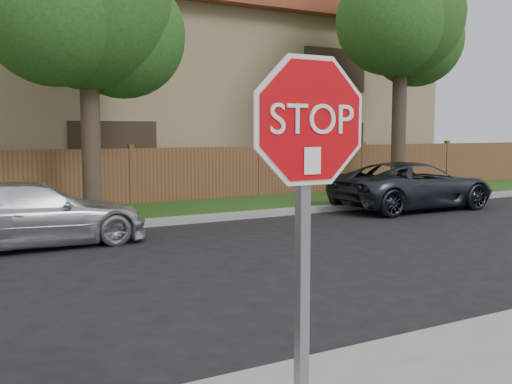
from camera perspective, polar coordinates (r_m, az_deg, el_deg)
tree_mid at (r=14.53m, az=-15.57°, el=16.75°), size 4.80×3.90×7.35m
tree_right at (r=19.35m, az=14.01°, el=16.11°), size 4.80×3.90×8.20m
stop_sign at (r=3.36m, az=4.94°, el=1.31°), size 1.01×0.13×2.55m
sedan_right at (r=11.46m, az=-20.47°, el=-2.01°), size 4.10×1.75×1.18m
sedan_far_right at (r=16.35m, az=14.76°, el=0.60°), size 4.57×2.17×1.26m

